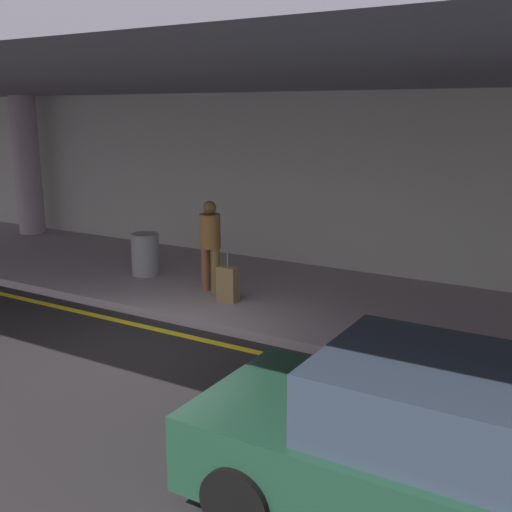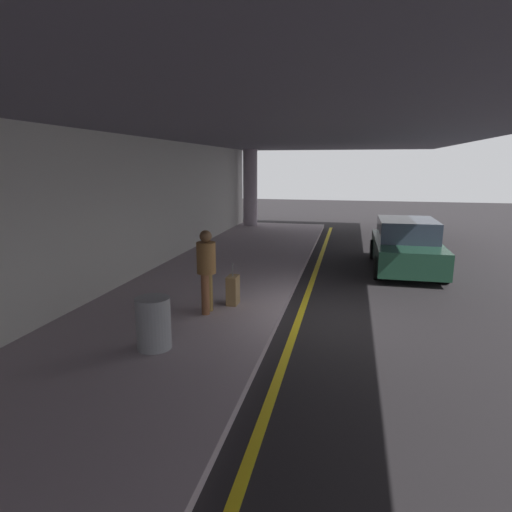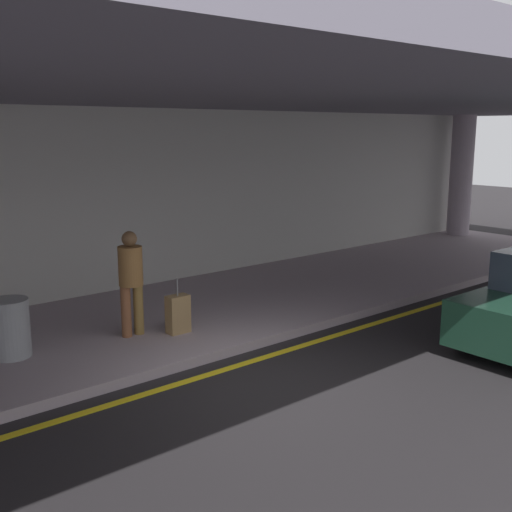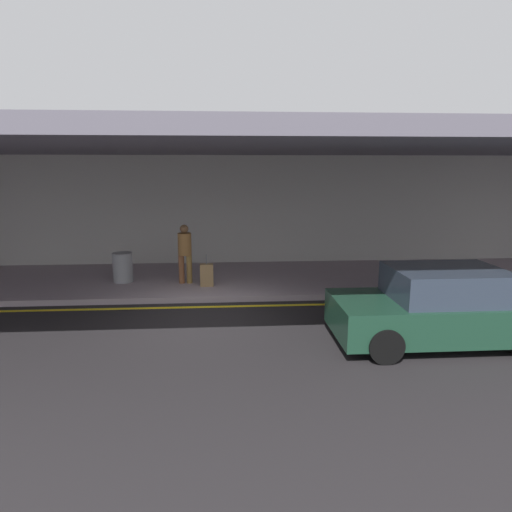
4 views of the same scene
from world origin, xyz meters
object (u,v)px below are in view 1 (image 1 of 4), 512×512
traveler_with_luggage (210,240)px  suitcase_upright_primary (228,284)px  support_column_left_mid (27,166)px  car_dark_green (441,456)px  trash_bin_steel (145,254)px

traveler_with_luggage → suitcase_upright_primary: traveler_with_luggage is taller
support_column_left_mid → traveler_with_luggage: bearing=-15.8°
traveler_with_luggage → suitcase_upright_primary: (0.62, -0.36, -0.65)m
car_dark_green → trash_bin_steel: 8.52m
support_column_left_mid → car_dark_green: size_ratio=0.89×
car_dark_green → trash_bin_steel: car_dark_green is taller
car_dark_green → traveler_with_luggage: size_ratio=2.44×
support_column_left_mid → traveler_with_luggage: support_column_left_mid is taller
trash_bin_steel → traveler_with_luggage: bearing=-8.9°
car_dark_green → suitcase_upright_primary: 6.19m
support_column_left_mid → trash_bin_steel: support_column_left_mid is taller
car_dark_green → suitcase_upright_primary: size_ratio=4.56×
car_dark_green → traveler_with_luggage: 6.90m
support_column_left_mid → car_dark_green: (12.74, -6.48, -1.26)m
traveler_with_luggage → support_column_left_mid: bearing=89.2°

